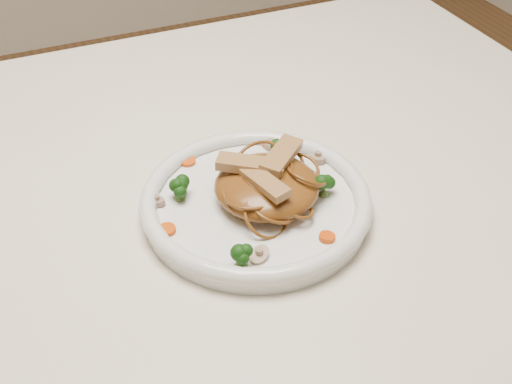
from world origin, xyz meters
name	(u,v)px	position (x,y,z in m)	size (l,w,h in m)	color
table	(182,240)	(0.00, 0.00, 0.65)	(1.20, 0.80, 0.75)	silver
plate	(256,207)	(0.07, -0.09, 0.76)	(0.26, 0.26, 0.02)	white
noodle_mound	(267,186)	(0.08, -0.09, 0.78)	(0.12, 0.12, 0.04)	brown
chicken_a	(281,156)	(0.10, -0.07, 0.81)	(0.08, 0.02, 0.01)	tan
chicken_b	(251,165)	(0.07, -0.08, 0.81)	(0.08, 0.02, 0.01)	tan
chicken_c	(265,182)	(0.07, -0.11, 0.81)	(0.06, 0.02, 0.01)	tan
broccoli_0	(282,149)	(0.13, -0.03, 0.78)	(0.02, 0.02, 0.03)	#16460E
broccoli_1	(178,188)	(-0.01, -0.05, 0.78)	(0.03, 0.03, 0.03)	#16460E
broccoli_2	(241,254)	(0.01, -0.18, 0.78)	(0.03, 0.03, 0.03)	#16460E
broccoli_3	(325,185)	(0.14, -0.11, 0.78)	(0.02, 0.02, 0.03)	#16460E
carrot_0	(269,144)	(0.12, 0.00, 0.77)	(0.02, 0.02, 0.01)	#E74B08
carrot_1	(167,230)	(-0.04, -0.10, 0.77)	(0.02, 0.02, 0.01)	#E74B08
carrot_2	(323,181)	(0.15, -0.09, 0.77)	(0.02, 0.02, 0.01)	#E74B08
carrot_3	(187,161)	(0.02, 0.01, 0.77)	(0.02, 0.02, 0.01)	#E74B08
carrot_4	(327,237)	(0.11, -0.18, 0.77)	(0.02, 0.02, 0.01)	#E74B08
mushroom_0	(259,255)	(0.03, -0.18, 0.77)	(0.03, 0.03, 0.01)	tan
mushroom_1	(318,157)	(0.17, -0.05, 0.77)	(0.03, 0.03, 0.01)	tan
mushroom_2	(157,202)	(-0.04, -0.05, 0.77)	(0.02, 0.02, 0.01)	tan
mushroom_3	(271,145)	(0.12, 0.00, 0.77)	(0.03, 0.03, 0.01)	tan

